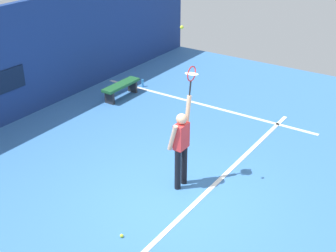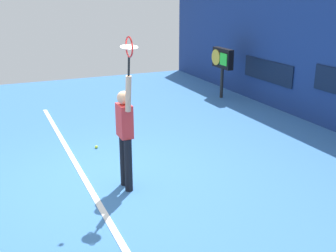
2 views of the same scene
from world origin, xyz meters
The scene contains 9 objects.
ground_plane centered at (0.00, 0.00, 0.00)m, with size 18.00×18.00×0.00m, color #3870B2.
court_baseline centered at (0.00, -0.38, 0.01)m, with size 10.00×0.10×0.01m, color white.
court_sideline centered at (4.43, 2.00, 0.01)m, with size 0.10×7.00×0.01m, color white.
tennis_player centered at (0.49, 0.22, 1.01)m, with size 0.57×0.31×1.99m.
tennis_racket centered at (0.83, 0.21, 2.39)m, with size 0.36×0.27×0.62m.
tennis_ball centered at (0.43, 0.20, 3.44)m, with size 0.07×0.07×0.07m, color #CCE033.
court_bench centered at (3.53, 4.29, 0.34)m, with size 1.40×0.36×0.45m.
water_bottle centered at (4.61, 4.29, 0.12)m, with size 0.07×0.07×0.24m, color #338CD8.
spare_ball centered at (-1.52, 0.20, 0.03)m, with size 0.07×0.07×0.07m, color #CCE033.
Camera 1 is at (-6.58, -4.23, 5.59)m, focal length 49.93 mm.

